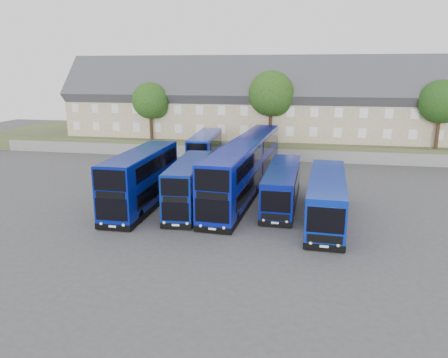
% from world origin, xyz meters
% --- Properties ---
extents(ground, '(120.00, 120.00, 0.00)m').
position_xyz_m(ground, '(0.00, 0.00, 0.00)').
color(ground, '#444449').
rests_on(ground, ground).
extents(retaining_wall, '(70.00, 0.40, 1.50)m').
position_xyz_m(retaining_wall, '(0.00, 24.00, 0.75)').
color(retaining_wall, slate).
rests_on(retaining_wall, ground).
extents(earth_bank, '(80.00, 20.00, 2.00)m').
position_xyz_m(earth_bank, '(0.00, 34.00, 1.00)').
color(earth_bank, '#41512D').
rests_on(earth_bank, ground).
extents(terrace_row, '(66.00, 10.40, 11.20)m').
position_xyz_m(terrace_row, '(6.00, 30.00, 6.60)').
color(terrace_row, tan).
rests_on(terrace_row, earth_bank).
extents(dd_front_left, '(2.74, 11.80, 4.69)m').
position_xyz_m(dd_front_left, '(-6.57, 2.34, 2.30)').
color(dd_front_left, navy).
rests_on(dd_front_left, ground).
extents(dd_front_mid, '(2.97, 10.19, 4.00)m').
position_xyz_m(dd_front_mid, '(-2.53, 2.60, 1.96)').
color(dd_front_mid, navy).
rests_on(dd_front_mid, ground).
extents(dd_front_right, '(3.46, 12.32, 4.85)m').
position_xyz_m(dd_front_right, '(0.89, 3.42, 2.38)').
color(dd_front_right, '#081599').
rests_on(dd_front_right, ground).
extents(dd_rear_left, '(3.18, 10.72, 4.20)m').
position_xyz_m(dd_rear_left, '(-4.49, 16.53, 2.06)').
color(dd_rear_left, '#0921A7').
rests_on(dd_rear_left, ground).
extents(dd_rear_right, '(3.56, 12.09, 4.74)m').
position_xyz_m(dd_rear_right, '(1.56, 15.80, 2.33)').
color(dd_rear_right, '#060677').
rests_on(dd_rear_right, ground).
extents(coach_east_a, '(2.70, 11.90, 3.24)m').
position_xyz_m(coach_east_a, '(4.89, 5.35, 1.59)').
color(coach_east_a, '#071486').
rests_on(coach_east_a, ground).
extents(coach_east_b, '(3.19, 12.76, 3.46)m').
position_xyz_m(coach_east_b, '(8.46, 1.95, 1.70)').
color(coach_east_b, '#0825A4').
rests_on(coach_east_b, ground).
extents(tree_west, '(4.80, 4.80, 7.65)m').
position_xyz_m(tree_west, '(-13.85, 25.10, 7.05)').
color(tree_west, '#382314').
rests_on(tree_west, earth_bank).
extents(tree_mid, '(5.76, 5.76, 9.18)m').
position_xyz_m(tree_mid, '(2.15, 25.60, 8.07)').
color(tree_mid, '#382314').
rests_on(tree_mid, earth_bank).
extents(tree_east, '(5.12, 5.12, 8.16)m').
position_xyz_m(tree_east, '(22.15, 25.10, 7.39)').
color(tree_east, '#382314').
rests_on(tree_east, earth_bank).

